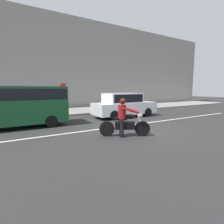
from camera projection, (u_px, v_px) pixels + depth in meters
name	position (u px, v px, depth m)	size (l,w,h in m)	color
ground_plane	(138.00, 129.00, 8.99)	(80.00, 80.00, 0.00)	#2A2A2A
sidewalk_slab	(81.00, 111.00, 15.77)	(40.00, 4.40, 0.14)	gray
building_facade	(68.00, 64.00, 18.07)	(40.00, 1.40, 9.16)	gray
lane_marking_stripe	(138.00, 124.00, 10.13)	(18.00, 0.14, 0.01)	silver
motorcycle_with_rider_crimson	(125.00, 121.00, 7.50)	(1.96, 1.19, 1.62)	black
parked_sedan_white	(124.00, 105.00, 12.69)	(4.70, 1.82, 1.72)	silver
parked_van_forest_green	(17.00, 104.00, 9.09)	(4.87, 1.96, 2.16)	#164C28
street_sign_post	(63.00, 94.00, 15.36)	(0.44, 0.08, 2.39)	gray
pedestrian_bystander	(49.00, 100.00, 13.66)	(0.34, 0.34, 1.71)	black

